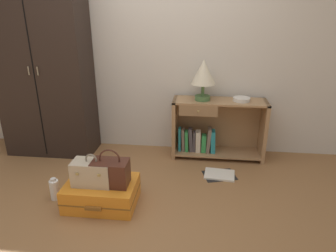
{
  "coord_description": "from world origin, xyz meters",
  "views": [
    {
      "loc": [
        0.63,
        -2.06,
        1.66
      ],
      "look_at": [
        0.32,
        0.77,
        0.55
      ],
      "focal_mm": 32.53,
      "sensor_mm": 36.0,
      "label": 1
    }
  ],
  "objects_px": {
    "table_lamp": "(203,74)",
    "handbag": "(111,172)",
    "bowl": "(242,99)",
    "suitcase_large": "(102,193)",
    "bookshelf": "(214,129)",
    "bottle": "(55,189)",
    "open_book_on_floor": "(219,175)",
    "train_case": "(92,173)",
    "wardrobe": "(44,67)"
  },
  "relations": [
    {
      "from": "table_lamp",
      "to": "handbag",
      "type": "distance_m",
      "value": 1.48
    },
    {
      "from": "bowl",
      "to": "suitcase_large",
      "type": "relative_size",
      "value": 0.3
    },
    {
      "from": "suitcase_large",
      "to": "handbag",
      "type": "xyz_separation_m",
      "value": [
        0.1,
        -0.01,
        0.23
      ]
    },
    {
      "from": "bowl",
      "to": "handbag",
      "type": "bearing_deg",
      "value": -137.77
    },
    {
      "from": "bookshelf",
      "to": "handbag",
      "type": "relative_size",
      "value": 3.14
    },
    {
      "from": "bookshelf",
      "to": "table_lamp",
      "type": "bearing_deg",
      "value": -170.71
    },
    {
      "from": "bowl",
      "to": "table_lamp",
      "type": "bearing_deg",
      "value": -179.14
    },
    {
      "from": "bottle",
      "to": "bookshelf",
      "type": "bearing_deg",
      "value": 36.08
    },
    {
      "from": "bottle",
      "to": "open_book_on_floor",
      "type": "bearing_deg",
      "value": 21.28
    },
    {
      "from": "bowl",
      "to": "handbag",
      "type": "height_order",
      "value": "bowl"
    },
    {
      "from": "bowl",
      "to": "train_case",
      "type": "distance_m",
      "value": 1.79
    },
    {
      "from": "wardrobe",
      "to": "table_lamp",
      "type": "distance_m",
      "value": 1.8
    },
    {
      "from": "suitcase_large",
      "to": "open_book_on_floor",
      "type": "relative_size",
      "value": 1.63
    },
    {
      "from": "suitcase_large",
      "to": "bottle",
      "type": "bearing_deg",
      "value": 177.44
    },
    {
      "from": "suitcase_large",
      "to": "open_book_on_floor",
      "type": "xyz_separation_m",
      "value": [
        1.08,
        0.62,
        -0.1
      ]
    },
    {
      "from": "handbag",
      "to": "open_book_on_floor",
      "type": "distance_m",
      "value": 1.21
    },
    {
      "from": "bookshelf",
      "to": "train_case",
      "type": "bearing_deg",
      "value": -133.87
    },
    {
      "from": "bookshelf",
      "to": "suitcase_large",
      "type": "bearing_deg",
      "value": -132.91
    },
    {
      "from": "wardrobe",
      "to": "train_case",
      "type": "bearing_deg",
      "value": -50.29
    },
    {
      "from": "bowl",
      "to": "bottle",
      "type": "distance_m",
      "value": 2.13
    },
    {
      "from": "table_lamp",
      "to": "handbag",
      "type": "height_order",
      "value": "table_lamp"
    },
    {
      "from": "wardrobe",
      "to": "bottle",
      "type": "bearing_deg",
      "value": -64.67
    },
    {
      "from": "suitcase_large",
      "to": "table_lamp",
      "type": "bearing_deg",
      "value": 50.93
    },
    {
      "from": "table_lamp",
      "to": "bottle",
      "type": "height_order",
      "value": "table_lamp"
    },
    {
      "from": "table_lamp",
      "to": "suitcase_large",
      "type": "height_order",
      "value": "table_lamp"
    },
    {
      "from": "table_lamp",
      "to": "suitcase_large",
      "type": "distance_m",
      "value": 1.63
    },
    {
      "from": "bottle",
      "to": "handbag",
      "type": "bearing_deg",
      "value": -3.52
    },
    {
      "from": "bowl",
      "to": "bottle",
      "type": "height_order",
      "value": "bowl"
    },
    {
      "from": "wardrobe",
      "to": "table_lamp",
      "type": "bearing_deg",
      "value": 1.33
    },
    {
      "from": "train_case",
      "to": "table_lamp",
      "type": "bearing_deg",
      "value": 49.74
    },
    {
      "from": "table_lamp",
      "to": "train_case",
      "type": "height_order",
      "value": "table_lamp"
    },
    {
      "from": "wardrobe",
      "to": "suitcase_large",
      "type": "height_order",
      "value": "wardrobe"
    },
    {
      "from": "wardrobe",
      "to": "bowl",
      "type": "relative_size",
      "value": 10.96
    },
    {
      "from": "table_lamp",
      "to": "suitcase_large",
      "type": "xyz_separation_m",
      "value": [
        -0.87,
        -1.07,
        -0.88
      ]
    },
    {
      "from": "open_book_on_floor",
      "to": "table_lamp",
      "type": "bearing_deg",
      "value": 115.22
    },
    {
      "from": "handbag",
      "to": "open_book_on_floor",
      "type": "bearing_deg",
      "value": 32.84
    },
    {
      "from": "bookshelf",
      "to": "train_case",
      "type": "height_order",
      "value": "bookshelf"
    },
    {
      "from": "table_lamp",
      "to": "wardrobe",
      "type": "bearing_deg",
      "value": -178.67
    },
    {
      "from": "wardrobe",
      "to": "handbag",
      "type": "distance_m",
      "value": 1.62
    },
    {
      "from": "bottle",
      "to": "train_case",
      "type": "bearing_deg",
      "value": -6.5
    },
    {
      "from": "table_lamp",
      "to": "bowl",
      "type": "bearing_deg",
      "value": 0.86
    },
    {
      "from": "bookshelf",
      "to": "train_case",
      "type": "relative_size",
      "value": 3.11
    },
    {
      "from": "table_lamp",
      "to": "bowl",
      "type": "height_order",
      "value": "table_lamp"
    },
    {
      "from": "train_case",
      "to": "suitcase_large",
      "type": "bearing_deg",
      "value": 23.04
    },
    {
      "from": "wardrobe",
      "to": "bottle",
      "type": "xyz_separation_m",
      "value": [
        0.48,
        -1.0,
        -0.93
      ]
    },
    {
      "from": "suitcase_large",
      "to": "train_case",
      "type": "xyz_separation_m",
      "value": [
        -0.06,
        -0.02,
        0.22
      ]
    },
    {
      "from": "train_case",
      "to": "open_book_on_floor",
      "type": "xyz_separation_m",
      "value": [
        1.14,
        0.64,
        -0.32
      ]
    },
    {
      "from": "suitcase_large",
      "to": "train_case",
      "type": "relative_size",
      "value": 1.85
    },
    {
      "from": "bookshelf",
      "to": "bowl",
      "type": "distance_m",
      "value": 0.47
    },
    {
      "from": "wardrobe",
      "to": "handbag",
      "type": "bearing_deg",
      "value": -45.23
    }
  ]
}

